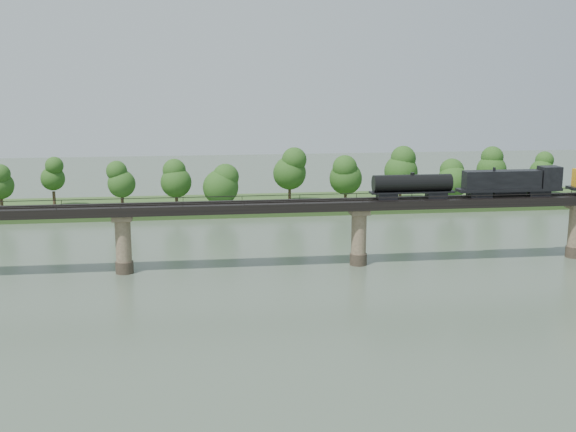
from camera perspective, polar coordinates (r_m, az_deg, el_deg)
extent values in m
plane|color=#3D4D3C|center=(99.15, 9.50, -8.35)|extent=(400.00, 400.00, 0.00)
cube|color=#29471C|center=(179.29, 1.63, 0.99)|extent=(300.00, 24.00, 1.60)
cylinder|color=#473A2D|center=(123.95, -12.79, -3.96)|extent=(3.00, 3.00, 2.00)
cylinder|color=#917C5E|center=(122.85, -12.89, -1.93)|extent=(2.60, 2.60, 9.00)
cube|color=#917C5E|center=(122.01, -12.97, -0.11)|extent=(3.20, 3.20, 1.00)
cylinder|color=#473A2D|center=(126.53, 5.58, -3.41)|extent=(3.00, 3.00, 2.00)
cylinder|color=#917C5E|center=(125.46, 5.62, -1.42)|extent=(2.60, 2.60, 9.00)
cube|color=#917C5E|center=(124.63, 5.65, 0.37)|extent=(3.20, 3.20, 1.00)
cylinder|color=#473A2D|center=(140.91, 21.65, -2.64)|extent=(3.00, 3.00, 2.00)
cylinder|color=#917C5E|center=(139.95, 21.78, -0.85)|extent=(2.60, 2.60, 9.00)
cube|color=black|center=(124.40, 5.66, 0.94)|extent=(220.00, 5.00, 1.50)
cube|color=black|center=(123.53, 5.75, 1.25)|extent=(220.00, 0.12, 0.16)
cube|color=black|center=(124.97, 5.59, 1.37)|extent=(220.00, 0.12, 0.16)
cube|color=black|center=(121.85, 5.93, 1.40)|extent=(220.00, 0.10, 0.10)
cube|color=black|center=(126.45, 5.43, 1.78)|extent=(220.00, 0.10, 0.10)
cube|color=black|center=(121.91, 5.93, 1.24)|extent=(0.08, 0.08, 0.70)
cube|color=black|center=(126.51, 5.43, 1.62)|extent=(0.08, 0.08, 0.70)
cylinder|color=#382619|center=(177.08, -21.68, 0.85)|extent=(0.70, 0.70, 3.27)
sphere|color=#1C4513|center=(176.39, -21.78, 2.24)|extent=(6.20, 6.20, 6.20)
cylinder|color=#382619|center=(178.85, -17.99, 1.27)|extent=(0.70, 0.70, 3.71)
sphere|color=#1C4513|center=(178.09, -18.09, 2.84)|extent=(5.67, 5.67, 5.67)
sphere|color=#1C4513|center=(177.69, -18.15, 3.82)|extent=(4.25, 4.25, 4.25)
cylinder|color=#382619|center=(168.87, -12.95, 0.93)|extent=(0.70, 0.70, 3.51)
sphere|color=#1C4513|center=(168.10, -13.02, 2.50)|extent=(6.31, 6.31, 6.31)
sphere|color=#1C4513|center=(167.68, -13.06, 3.48)|extent=(4.73, 4.73, 4.73)
cylinder|color=#382619|center=(170.62, -8.79, 1.17)|extent=(0.70, 0.70, 3.34)
sphere|color=#1C4513|center=(169.89, -8.84, 2.65)|extent=(7.18, 7.18, 7.18)
sphere|color=#1C4513|center=(169.50, -8.86, 3.58)|extent=(5.39, 5.39, 5.39)
cylinder|color=#382619|center=(168.08, -5.32, 1.01)|extent=(0.70, 0.70, 2.83)
sphere|color=#1C4513|center=(167.44, -5.34, 2.28)|extent=(8.26, 8.26, 8.26)
sphere|color=#1C4513|center=(167.09, -5.36, 3.07)|extent=(6.19, 6.19, 6.19)
cylinder|color=#382619|center=(175.82, 0.13, 1.71)|extent=(0.70, 0.70, 3.96)
sphere|color=#1C4513|center=(175.00, 0.13, 3.41)|extent=(8.07, 8.07, 8.07)
sphere|color=#1C4513|center=(174.57, 0.13, 4.49)|extent=(6.05, 6.05, 6.05)
cylinder|color=#382619|center=(176.68, 4.56, 1.60)|extent=(0.70, 0.70, 3.27)
sphere|color=#1C4513|center=(176.00, 4.58, 3.00)|extent=(8.03, 8.03, 8.03)
sphere|color=#1C4513|center=(175.62, 4.59, 3.88)|extent=(6.02, 6.02, 6.02)
cylinder|color=#382619|center=(181.19, 8.86, 1.85)|extent=(0.70, 0.70, 3.92)
sphere|color=#1C4513|center=(180.41, 8.91, 3.49)|extent=(8.29, 8.29, 8.29)
sphere|color=#1C4513|center=(179.99, 8.94, 4.52)|extent=(6.21, 6.21, 6.21)
cylinder|color=#382619|center=(178.19, 12.86, 1.40)|extent=(0.70, 0.70, 3.02)
sphere|color=#1C4513|center=(177.55, 12.92, 2.68)|extent=(7.74, 7.74, 7.74)
sphere|color=#1C4513|center=(177.19, 12.95, 3.48)|extent=(5.80, 5.80, 5.80)
cylinder|color=#382619|center=(190.95, 15.69, 2.03)|extent=(0.70, 0.70, 3.80)
sphere|color=#1C4513|center=(190.22, 15.78, 3.54)|extent=(7.47, 7.47, 7.47)
sphere|color=#1C4513|center=(189.84, 15.83, 4.48)|extent=(5.60, 5.60, 5.60)
cylinder|color=#382619|center=(196.95, 19.33, 2.03)|extent=(0.70, 0.70, 3.38)
sphere|color=#1C4513|center=(196.31, 19.41, 3.32)|extent=(6.23, 6.23, 6.23)
sphere|color=#1C4513|center=(195.96, 19.47, 4.14)|extent=(4.67, 4.67, 4.67)
cube|color=black|center=(135.18, 19.13, 1.75)|extent=(3.92, 2.35, 1.08)
cube|color=black|center=(130.72, 14.89, 1.69)|extent=(3.92, 2.35, 1.08)
cube|color=black|center=(132.75, 17.07, 2.02)|extent=(18.64, 2.94, 0.49)
cube|color=black|center=(131.88, 16.53, 2.79)|extent=(13.73, 2.65, 3.14)
cube|color=black|center=(135.66, 19.95, 2.93)|extent=(3.53, 2.94, 3.73)
cylinder|color=black|center=(132.84, 17.05, 1.79)|extent=(5.89, 1.37, 1.37)
cube|color=black|center=(127.95, 11.64, 1.64)|extent=(3.43, 2.16, 1.08)
cube|color=black|center=(125.35, 7.82, 1.57)|extent=(3.43, 2.16, 1.08)
cube|color=black|center=(126.48, 9.76, 1.89)|extent=(14.72, 2.35, 0.29)
cylinder|color=black|center=(126.23, 9.78, 2.59)|extent=(13.73, 2.94, 2.94)
cylinder|color=black|center=(126.00, 9.81, 3.29)|extent=(0.69, 0.69, 0.49)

